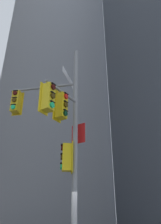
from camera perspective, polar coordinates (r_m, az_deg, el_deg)
The scene contains 2 objects.
building_mid_block at distance 41.69m, azimuth -7.18°, elevation 12.28°, with size 15.03×15.03×54.23m, color #9399A3.
signal_pole_assembly at distance 8.46m, azimuth -6.31°, elevation -2.37°, with size 3.13×2.93×8.73m.
Camera 1 is at (-1.77, -7.75, 1.82)m, focal length 34.50 mm.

